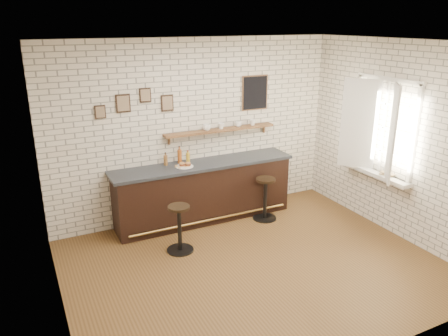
{
  "coord_description": "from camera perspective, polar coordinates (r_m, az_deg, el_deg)",
  "views": [
    {
      "loc": [
        -2.73,
        -4.58,
        3.24
      ],
      "look_at": [
        -0.03,
        0.9,
        1.17
      ],
      "focal_mm": 35.0,
      "sensor_mm": 36.0,
      "label": 1
    }
  ],
  "objects": [
    {
      "name": "window_sill",
      "position": [
        7.46,
        19.12,
        -0.64
      ],
      "size": [
        0.2,
        1.35,
        0.06
      ],
      "color": "white",
      "rests_on": "ground"
    },
    {
      "name": "shelf_cup_b",
      "position": [
        7.4,
        -0.39,
        5.52
      ],
      "size": [
        0.15,
        0.15,
        0.1
      ],
      "primitive_type": "imported",
      "rotation": [
        0.0,
        0.0,
        0.77
      ],
      "color": "white",
      "rests_on": "wall_shelf"
    },
    {
      "name": "shelf_cup_c",
      "position": [
        7.54,
        1.88,
        5.74
      ],
      "size": [
        0.14,
        0.14,
        0.09
      ],
      "primitive_type": "imported",
      "rotation": [
        0.0,
        0.0,
        1.3
      ],
      "color": "white",
      "rests_on": "wall_shelf"
    },
    {
      "name": "back_wall_decor",
      "position": [
        7.3,
        -1.98,
        9.29
      ],
      "size": [
        2.96,
        0.02,
        0.56
      ],
      "color": "black",
      "rests_on": "ground"
    },
    {
      "name": "bar_counter",
      "position": [
        7.37,
        -2.63,
        -3.07
      ],
      "size": [
        3.1,
        0.65,
        1.01
      ],
      "color": "black",
      "rests_on": "ground"
    },
    {
      "name": "ground",
      "position": [
        6.24,
        3.97,
        -12.61
      ],
      "size": [
        5.0,
        5.0,
        0.0
      ],
      "primitive_type": "plane",
      "color": "brown",
      "rests_on": "ground"
    },
    {
      "name": "bitters_bottle_white",
      "position": [
        7.19,
        -5.83,
        1.38
      ],
      "size": [
        0.06,
        0.06,
        0.24
      ],
      "color": "white",
      "rests_on": "bar_counter"
    },
    {
      "name": "bar_stool_left",
      "position": [
        6.45,
        -5.84,
        -7.67
      ],
      "size": [
        0.4,
        0.4,
        0.72
      ],
      "color": "black",
      "rests_on": "ground"
    },
    {
      "name": "condiment_bottle_yellow",
      "position": [
        7.25,
        -4.73,
        1.43
      ],
      "size": [
        0.06,
        0.06,
        0.2
      ],
      "color": "gold",
      "rests_on": "bar_counter"
    },
    {
      "name": "book_lower",
      "position": [
        7.28,
        20.34,
        -0.92
      ],
      "size": [
        0.24,
        0.26,
        0.02
      ],
      "primitive_type": "imported",
      "rotation": [
        0.0,
        0.0,
        0.49
      ],
      "color": "tan",
      "rests_on": "window_sill"
    },
    {
      "name": "wall_shelf",
      "position": [
        7.41,
        -0.46,
        4.97
      ],
      "size": [
        2.0,
        0.18,
        0.18
      ],
      "color": "brown",
      "rests_on": "ground"
    },
    {
      "name": "book_upper",
      "position": [
        7.29,
        20.24,
        -0.73
      ],
      "size": [
        0.18,
        0.24,
        0.02
      ],
      "primitive_type": "imported",
      "rotation": [
        0.0,
        0.0,
        -0.04
      ],
      "color": "tan",
      "rests_on": "book_lower"
    },
    {
      "name": "shelf_cup_a",
      "position": [
        7.29,
        -2.26,
        5.32
      ],
      "size": [
        0.14,
        0.14,
        0.1
      ],
      "primitive_type": "imported",
      "rotation": [
        0.0,
        0.0,
        -0.08
      ],
      "color": "white",
      "rests_on": "wall_shelf"
    },
    {
      "name": "sandwich_plate",
      "position": [
        7.04,
        -5.18,
        0.22
      ],
      "size": [
        0.28,
        0.28,
        0.01
      ],
      "primitive_type": "cylinder",
      "color": "white",
      "rests_on": "bar_counter"
    },
    {
      "name": "casement_window",
      "position": [
        7.23,
        19.51,
        4.93
      ],
      "size": [
        0.4,
        1.3,
        1.56
      ],
      "color": "white",
      "rests_on": "ground"
    },
    {
      "name": "bitters_bottle_amber",
      "position": [
        7.19,
        -5.81,
        1.55
      ],
      "size": [
        0.07,
        0.07,
        0.29
      ],
      "color": "#9C4B19",
      "rests_on": "bar_counter"
    },
    {
      "name": "potato_chips",
      "position": [
        7.03,
        -5.3,
        0.26
      ],
      "size": [
        0.26,
        0.19,
        0.0
      ],
      "color": "#F0B554",
      "rests_on": "sandwich_plate"
    },
    {
      "name": "bitters_bottle_brown",
      "position": [
        7.12,
        -7.63,
        1.04
      ],
      "size": [
        0.07,
        0.07,
        0.21
      ],
      "color": "brown",
      "rests_on": "bar_counter"
    },
    {
      "name": "shelf_cup_d",
      "position": [
        7.68,
        3.76,
        5.96
      ],
      "size": [
        0.11,
        0.11,
        0.1
      ],
      "primitive_type": "imported",
      "rotation": [
        0.0,
        0.0,
        0.08
      ],
      "color": "white",
      "rests_on": "wall_shelf"
    },
    {
      "name": "bar_stool_right",
      "position": [
        7.45,
        5.41,
        -3.83
      ],
      "size": [
        0.42,
        0.42,
        0.73
      ],
      "color": "black",
      "rests_on": "ground"
    },
    {
      "name": "ciabatta_sandwich",
      "position": [
        7.03,
        -5.13,
        0.52
      ],
      "size": [
        0.2,
        0.14,
        0.06
      ],
      "color": "tan",
      "rests_on": "sandwich_plate"
    }
  ]
}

